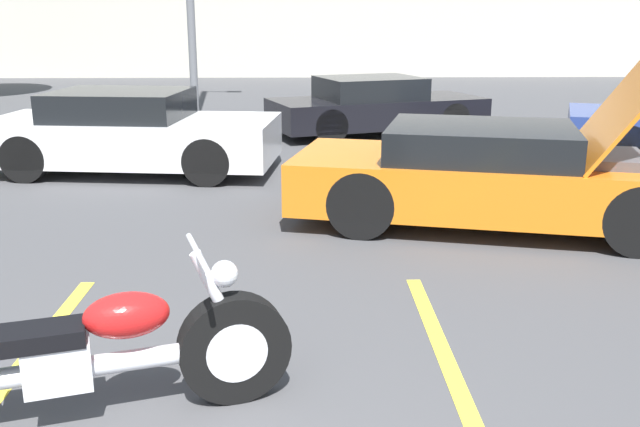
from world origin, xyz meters
name	(u,v)px	position (x,y,z in m)	size (l,w,h in m)	color
far_building	(276,13)	(0.00, 27.15, 2.34)	(32.00, 4.20, 4.40)	beige
motorcycle	(81,359)	(-0.17, 1.85, 0.40)	(2.34, 0.97, 0.97)	black
show_car_hood_open	(497,175)	(3.19, 5.75, 0.57)	(4.65, 2.73, 2.02)	orange
parked_car_mid_left_row	(131,133)	(-1.47, 8.67, 0.58)	(4.33, 2.25, 1.20)	white
parked_car_mid_right_row	(375,107)	(2.47, 12.10, 0.53)	(4.43, 2.95, 1.10)	black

